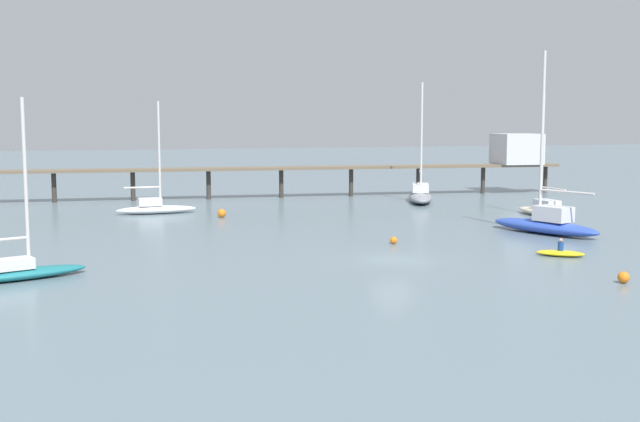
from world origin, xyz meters
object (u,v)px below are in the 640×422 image
object	(u,v)px
sailboat_white	(155,206)
dinghy_yellow	(560,253)
mooring_buoy_mid	(624,277)
mooring_buoy_far	(394,240)
pier	(397,158)
sailboat_gray	(420,194)
sailboat_cream	(544,208)
sailboat_blue	(546,222)
mooring_buoy_outer	(222,213)
sailboat_teal	(21,268)

from	to	relation	value
sailboat_white	dinghy_yellow	xyz separation A→B (m)	(22.09, -31.56, -0.48)
sailboat_white	dinghy_yellow	size ratio (longest dim) A/B	3.27
mooring_buoy_mid	mooring_buoy_far	bearing A→B (deg)	111.27
pier	mooring_buoy_far	distance (m)	36.95
sailboat_gray	mooring_buoy_far	xyz separation A→B (m)	(-14.34, -25.61, -0.56)
mooring_buoy_mid	sailboat_cream	bearing A→B (deg)	63.70
mooring_buoy_far	sailboat_cream	bearing A→B (deg)	28.51
sailboat_blue	mooring_buoy_far	world-z (taller)	sailboat_blue
dinghy_yellow	mooring_buoy_outer	distance (m)	31.56
sailboat_blue	mooring_buoy_outer	xyz separation A→B (m)	(-21.76, 17.84, -0.50)
sailboat_white	sailboat_blue	size ratio (longest dim) A/B	0.75
mooring_buoy_outer	mooring_buoy_mid	bearing A→B (deg)	-67.03
sailboat_teal	sailboat_cream	distance (m)	46.51
sailboat_gray	mooring_buoy_mid	bearing A→B (deg)	-100.92
sailboat_white	mooring_buoy_outer	world-z (taller)	sailboat_white
dinghy_yellow	sailboat_teal	bearing A→B (deg)	175.06
sailboat_gray	sailboat_blue	size ratio (longest dim) A/B	0.91
sailboat_cream	mooring_buoy_far	xyz separation A→B (m)	(-19.49, -10.59, -0.46)
mooring_buoy_far	sailboat_teal	bearing A→B (deg)	-168.25
pier	mooring_buoy_far	xyz separation A→B (m)	(-15.02, -33.52, -4.06)
sailboat_teal	mooring_buoy_far	xyz separation A→B (m)	(24.31, 5.06, -0.37)
sailboat_cream	dinghy_yellow	bearing A→B (deg)	-121.45
pier	dinghy_yellow	distance (m)	42.15
sailboat_cream	sailboat_blue	world-z (taller)	sailboat_blue
pier	sailboat_teal	distance (m)	55.22
sailboat_blue	pier	bearing A→B (deg)	86.78
sailboat_teal	sailboat_cream	xyz separation A→B (m)	(43.80, 15.64, 0.09)
mooring_buoy_mid	sailboat_white	bearing A→B (deg)	116.86
pier	sailboat_cream	distance (m)	23.64
sailboat_gray	sailboat_blue	distance (m)	24.61
dinghy_yellow	mooring_buoy_far	world-z (taller)	dinghy_yellow
pier	mooring_buoy_mid	world-z (taller)	pier
pier	sailboat_gray	bearing A→B (deg)	-94.96
mooring_buoy_far	sailboat_white	bearing A→B (deg)	120.38
sailboat_blue	sailboat_teal	bearing A→B (deg)	-170.78
mooring_buoy_mid	mooring_buoy_far	size ratio (longest dim) A/B	1.20
sailboat_gray	sailboat_cream	xyz separation A→B (m)	(5.16, -15.02, -0.10)
sailboat_blue	mooring_buoy_outer	bearing A→B (deg)	140.64
sailboat_white	mooring_buoy_mid	xyz separation A→B (m)	(20.17, -39.83, -0.37)
sailboat_gray	mooring_buoy_outer	xyz separation A→B (m)	(-22.90, -6.74, -0.44)
sailboat_gray	sailboat_white	bearing A→B (deg)	-176.11
sailboat_teal	mooring_buoy_mid	bearing A→B (deg)	-19.91
sailboat_white	sailboat_blue	bearing A→B (deg)	-39.92
dinghy_yellow	mooring_buoy_far	xyz separation A→B (m)	(-8.21, 7.87, 0.06)
sailboat_gray	mooring_buoy_far	world-z (taller)	sailboat_gray
sailboat_teal	dinghy_yellow	distance (m)	32.64
sailboat_teal	sailboat_blue	size ratio (longest dim) A/B	0.71
pier	sailboat_cream	size ratio (longest dim) A/B	6.70
sailboat_gray	mooring_buoy_mid	world-z (taller)	sailboat_gray
sailboat_white	sailboat_gray	world-z (taller)	sailboat_gray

